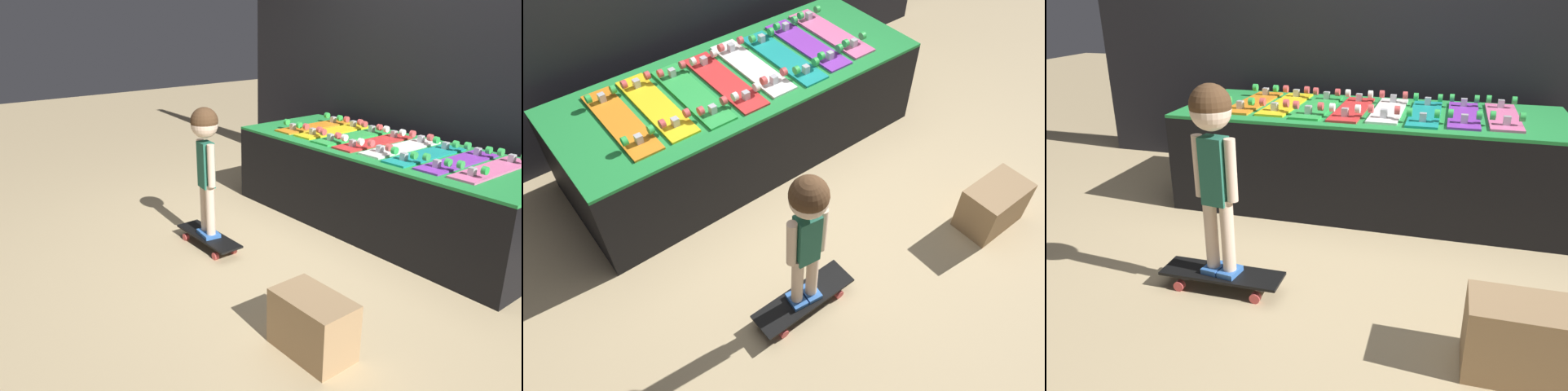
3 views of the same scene
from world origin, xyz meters
The scene contains 14 objects.
ground_plane centered at (0.00, 0.00, 0.00)m, with size 16.00×16.00×0.00m, color tan.
back_wall centered at (0.00, 1.36, 1.35)m, with size 4.91×0.10×2.70m.
display_rack centered at (0.00, 0.66, 0.32)m, with size 2.48×0.95×0.65m.
skateboard_orange_on_rack centered at (-0.83, 0.67, 0.66)m, with size 0.19×0.74×0.09m.
skateboard_yellow_on_rack centered at (-0.59, 0.68, 0.66)m, with size 0.19×0.74×0.09m.
skateboard_green_on_rack centered at (-0.35, 0.65, 0.66)m, with size 0.19×0.74×0.09m.
skateboard_red_on_rack centered at (-0.12, 0.64, 0.66)m, with size 0.19×0.74×0.09m.
skateboard_white_on_rack centered at (0.12, 0.67, 0.66)m, with size 0.19×0.74×0.09m.
skateboard_teal_on_rack centered at (0.35, 0.63, 0.66)m, with size 0.19×0.74×0.09m.
skateboard_purple_on_rack centered at (0.59, 0.66, 0.66)m, with size 0.19×0.74×0.09m.
skateboard_pink_on_rack centered at (0.83, 0.68, 0.66)m, with size 0.19×0.74×0.09m.
skateboard_on_floor centered at (-0.50, -0.65, 0.07)m, with size 0.61×0.18×0.09m.
child centered at (-0.50, -0.65, 0.74)m, with size 0.22×0.19×0.93m.
storage_box centered at (0.84, -0.90, 0.16)m, with size 0.41×0.25×0.31m.
Camera 1 is at (2.37, -2.42, 1.61)m, focal length 35.00 mm.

